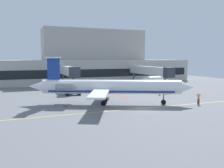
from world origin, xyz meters
TOP-DOWN VIEW (x-y plane):
  - ground at (0.00, 0.00)m, footprint 120.00×120.00m
  - terminal_building at (4.12, 48.47)m, footprint 76.90×16.21m
  - jet_bridge_west at (17.35, 27.82)m, footprint 2.40×22.83m
  - jet_bridge_east at (-6.47, 30.20)m, footprint 2.40×18.15m
  - regional_jet at (-4.18, 6.24)m, footprint 28.32×20.71m
  - baggage_tug at (-8.22, 19.25)m, footprint 4.01×2.24m
  - pushback_tractor at (21.29, 18.79)m, footprint 3.36×2.06m
  - belt_loader at (-4.18, 25.57)m, footprint 3.81×4.53m
  - fuel_tank at (19.36, 29.40)m, footprint 7.71×3.16m
  - marshaller at (10.93, -0.15)m, footprint 0.67×0.63m
  - safety_cone_alpha at (10.15, 11.37)m, footprint 0.47×0.47m
  - safety_cone_bravo at (-11.85, 6.64)m, footprint 0.47×0.47m
  - safety_cone_charlie at (-2.38, 10.86)m, footprint 0.47×0.47m

SIDE VIEW (x-z plane):
  - ground at x=0.00m, z-range -0.10..0.00m
  - safety_cone_alpha at x=10.15m, z-range -0.03..0.52m
  - safety_cone_bravo at x=-11.85m, z-range -0.03..0.52m
  - safety_cone_charlie at x=-2.38m, z-range -0.03..0.52m
  - belt_loader at x=-4.18m, z-range -0.05..1.78m
  - pushback_tractor at x=21.29m, z-range -0.10..1.89m
  - marshaller at x=10.93m, z-range 0.03..2.08m
  - baggage_tug at x=-8.22m, z-range -0.13..2.24m
  - fuel_tank at x=19.36m, z-range 0.15..2.98m
  - regional_jet at x=-4.18m, z-range -1.12..7.43m
  - jet_bridge_west at x=17.35m, z-range 1.63..7.63m
  - jet_bridge_east at x=-6.47m, z-range 1.74..8.00m
  - terminal_building at x=4.12m, z-range -2.48..16.13m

